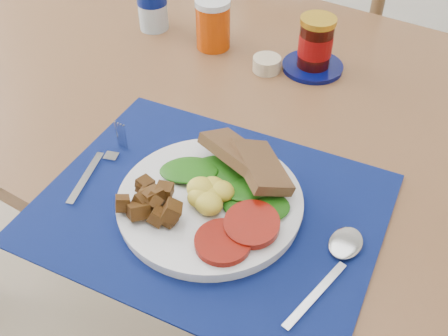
% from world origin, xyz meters
% --- Properties ---
extents(table, '(1.40, 0.90, 0.75)m').
position_xyz_m(table, '(0.00, 0.20, 0.67)').
color(table, brown).
rests_on(table, ground).
extents(chair_far, '(0.48, 0.47, 1.07)m').
position_xyz_m(chair_far, '(-0.06, 0.79, 0.55)').
color(chair_far, brown).
rests_on(chair_far, ground).
extents(placemat, '(0.56, 0.46, 0.00)m').
position_xyz_m(placemat, '(0.17, -0.11, 0.75)').
color(placemat, black).
rests_on(placemat, table).
extents(breakfast_plate, '(0.28, 0.28, 0.07)m').
position_xyz_m(breakfast_plate, '(0.16, -0.11, 0.77)').
color(breakfast_plate, silver).
rests_on(breakfast_plate, placemat).
extents(fork, '(0.05, 0.17, 0.00)m').
position_xyz_m(fork, '(-0.04, -0.12, 0.76)').
color(fork, '#B2B5BA').
rests_on(fork, placemat).
extents(spoon, '(0.05, 0.20, 0.01)m').
position_xyz_m(spoon, '(0.37, -0.10, 0.76)').
color(spoon, '#B2B5BA').
rests_on(spoon, placemat).
extents(juice_glass, '(0.07, 0.07, 0.10)m').
position_xyz_m(juice_glass, '(-0.10, 0.31, 0.80)').
color(juice_glass, '#C43D05').
rests_on(juice_glass, table).
extents(ramekin, '(0.06, 0.06, 0.03)m').
position_xyz_m(ramekin, '(0.05, 0.28, 0.76)').
color(ramekin, '#CAB594').
rests_on(ramekin, table).
extents(jam_on_saucer, '(0.13, 0.13, 0.11)m').
position_xyz_m(jam_on_saucer, '(0.13, 0.34, 0.80)').
color(jam_on_saucer, '#040A4C').
rests_on(jam_on_saucer, table).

